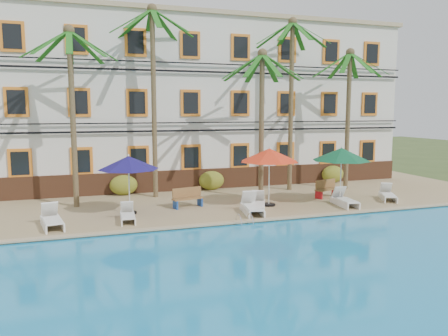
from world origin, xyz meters
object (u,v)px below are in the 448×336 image
object	(u,v)px
lounger_b	(128,215)
lounger_d	(258,204)
palm_b	(153,78)
palm_c	(262,103)
umbrella_blue	(129,163)
pool_ladder	(244,223)
lounger_e	(344,200)
palm_e	(349,100)
lounger_f	(388,195)
palm_a	(72,93)
bench_right	(326,188)
umbrella_red	(269,155)
lounger_a	(52,220)
lounger_c	(252,207)
palm_d	(291,83)
bench_left	(187,197)
umbrella_green	(341,155)

from	to	relation	value
lounger_b	lounger_d	world-z (taller)	lounger_d
palm_b	palm_c	xyz separation A→B (m)	(5.20, -2.08, -1.28)
lounger_b	umbrella_blue	bearing A→B (deg)	80.04
lounger_d	pool_ladder	xyz separation A→B (m)	(-1.46, -2.06, -0.27)
lounger_b	lounger_e	bearing A→B (deg)	-1.44
palm_b	palm_e	xyz separation A→B (m)	(11.05, -1.08, -1.05)
lounger_d	lounger_f	world-z (taller)	lounger_d
palm_c	lounger_d	size ratio (longest dim) A/B	4.07
palm_a	bench_right	size ratio (longest dim) A/B	5.38
palm_e	palm_b	bearing A→B (deg)	174.42
lounger_e	bench_right	distance (m)	2.15
bench_right	umbrella_blue	bearing A→B (deg)	-177.10
lounger_d	lounger_f	distance (m)	7.21
umbrella_red	palm_b	bearing A→B (deg)	141.14
lounger_e	lounger_a	bearing A→B (deg)	178.97
palm_b	lounger_b	xyz separation A→B (m)	(-1.98, -4.82, -5.99)
lounger_c	lounger_d	world-z (taller)	lounger_c
palm_d	pool_ladder	size ratio (longest dim) A/B	13.09
palm_a	lounger_b	bearing A→B (deg)	-60.36
umbrella_blue	bench_right	xyz separation A→B (m)	(10.34, 0.52, -1.81)
pool_ladder	palm_a	bearing A→B (deg)	140.94
bench_left	umbrella_green	bearing A→B (deg)	-11.91
lounger_a	lounger_f	xyz separation A→B (m)	(16.14, 0.24, -0.03)
lounger_b	umbrella_green	bearing A→B (deg)	1.50
lounger_b	bench_right	xyz separation A→B (m)	(10.57, 1.86, 0.22)
palm_c	umbrella_red	xyz separation A→B (m)	(-0.36, -1.83, -2.50)
palm_c	palm_e	xyz separation A→B (m)	(5.85, 1.00, 0.24)
pool_ladder	lounger_e	bearing A→B (deg)	14.61
lounger_a	lounger_f	size ratio (longest dim) A/B	1.10
umbrella_red	lounger_c	bearing A→B (deg)	-137.73
palm_a	lounger_a	world-z (taller)	palm_a
lounger_d	lounger_e	world-z (taller)	lounger_e
palm_c	lounger_a	world-z (taller)	palm_c
palm_c	umbrella_green	bearing A→B (deg)	-37.55
lounger_e	pool_ladder	world-z (taller)	lounger_e
bench_left	lounger_e	bearing A→B (deg)	-15.98
palm_a	palm_c	world-z (taller)	palm_a
lounger_b	lounger_a	bearing A→B (deg)	-179.59
palm_e	umbrella_blue	xyz separation A→B (m)	(-12.79, -2.40, -2.91)
palm_e	lounger_c	xyz separation A→B (m)	(-7.60, -4.09, -4.88)
bench_left	bench_right	world-z (taller)	same
palm_d	umbrella_green	size ratio (longest dim) A/B	3.41
lounger_a	lounger_b	distance (m)	2.94
palm_d	umbrella_red	distance (m)	5.90
lounger_d	pool_ladder	bearing A→B (deg)	-125.23
lounger_a	lounger_d	world-z (taller)	lounger_a
palm_d	umbrella_blue	size ratio (longest dim) A/B	3.64
palm_e	bench_left	distance (m)	11.26
lounger_b	bench_right	distance (m)	10.74
palm_a	palm_d	xyz separation A→B (m)	(11.78, 0.93, 0.72)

